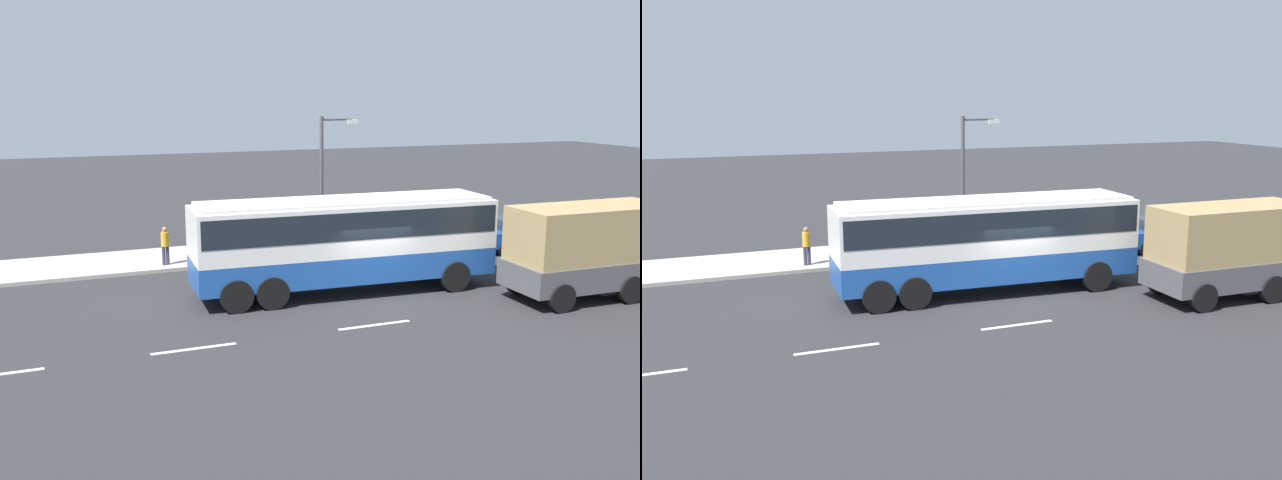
# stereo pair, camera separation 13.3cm
# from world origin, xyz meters

# --- Properties ---
(ground_plane) EXTENTS (120.00, 120.00, 0.00)m
(ground_plane) POSITION_xyz_m (0.00, 0.00, 0.00)
(ground_plane) COLOR #28282B
(sidewalk_curb) EXTENTS (80.00, 4.00, 0.15)m
(sidewalk_curb) POSITION_xyz_m (0.00, 8.18, 0.07)
(sidewalk_curb) COLOR #A8A399
(sidewalk_curb) RESTS_ON ground_plane
(lane_centreline) EXTENTS (32.48, 0.16, 0.01)m
(lane_centreline) POSITION_xyz_m (-2.47, -2.69, 0.00)
(lane_centreline) COLOR white
(lane_centreline) RESTS_ON ground_plane
(coach_bus) EXTENTS (10.85, 3.19, 3.35)m
(coach_bus) POSITION_xyz_m (-0.60, 1.07, 2.08)
(coach_bus) COLOR #1E4C9E
(coach_bus) RESTS_ON ground_plane
(cargo_truck) EXTENTS (7.94, 2.68, 3.22)m
(cargo_truck) POSITION_xyz_m (7.84, -2.64, 1.72)
(cargo_truck) COLOR red
(cargo_truck) RESTS_ON ground_plane
(car_blue_saloon) EXTENTS (4.45, 2.07, 1.45)m
(car_blue_saloon) POSITION_xyz_m (9.63, 4.62, 0.78)
(car_blue_saloon) COLOR #194799
(car_blue_saloon) RESTS_ON ground_plane
(pedestrian_near_curb) EXTENTS (0.32, 0.32, 1.56)m
(pedestrian_near_curb) POSITION_xyz_m (-5.93, 6.87, 1.04)
(pedestrian_near_curb) COLOR #38334C
(pedestrian_near_curb) RESTS_ON sidewalk_curb
(street_lamp) EXTENTS (1.73, 0.24, 5.85)m
(street_lamp) POSITION_xyz_m (0.97, 6.72, 3.57)
(street_lamp) COLOR #47474C
(street_lamp) RESTS_ON sidewalk_curb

